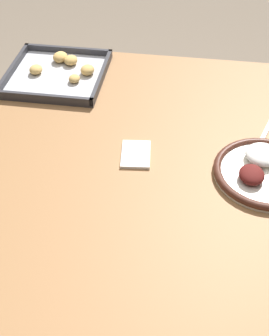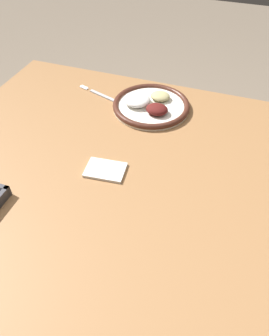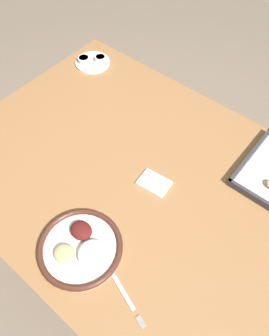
{
  "view_description": "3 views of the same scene",
  "coord_description": "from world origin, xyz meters",
  "px_view_note": "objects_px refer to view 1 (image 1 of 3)",
  "views": [
    {
      "loc": [
        -0.82,
        -0.13,
        1.57
      ],
      "look_at": [
        0.02,
        0.0,
        0.8
      ],
      "focal_mm": 50.0,
      "sensor_mm": 36.0,
      "label": 1
    },
    {
      "loc": [
        -0.18,
        0.59,
        1.41
      ],
      "look_at": [
        0.02,
        0.0,
        0.8
      ],
      "focal_mm": 35.0,
      "sensor_mm": 36.0,
      "label": 2
    },
    {
      "loc": [
        0.45,
        -0.51,
        1.74
      ],
      "look_at": [
        0.02,
        0.0,
        0.8
      ],
      "focal_mm": 35.0,
      "sensor_mm": 36.0,
      "label": 3
    }
  ],
  "objects_px": {
    "dinner_plate": "(265,171)",
    "napkin": "(136,154)",
    "fork": "(265,132)",
    "baking_tray": "(59,73)"
  },
  "relations": [
    {
      "from": "fork",
      "to": "baking_tray",
      "type": "bearing_deg",
      "value": 90.42
    },
    {
      "from": "dinner_plate",
      "to": "napkin",
      "type": "relative_size",
      "value": 2.29
    },
    {
      "from": "baking_tray",
      "to": "napkin",
      "type": "xyz_separation_m",
      "value": [
        -0.36,
        -0.31,
        -0.01
      ]
    },
    {
      "from": "fork",
      "to": "baking_tray",
      "type": "distance_m",
      "value": 0.69
    },
    {
      "from": "baking_tray",
      "to": "napkin",
      "type": "height_order",
      "value": "baking_tray"
    },
    {
      "from": "fork",
      "to": "napkin",
      "type": "height_order",
      "value": "napkin"
    },
    {
      "from": "dinner_plate",
      "to": "napkin",
      "type": "xyz_separation_m",
      "value": [
        0.03,
        0.33,
        -0.01
      ]
    },
    {
      "from": "dinner_plate",
      "to": "baking_tray",
      "type": "height_order",
      "value": "dinner_plate"
    },
    {
      "from": "dinner_plate",
      "to": "baking_tray",
      "type": "xyz_separation_m",
      "value": [
        0.39,
        0.64,
        -0.0
      ]
    },
    {
      "from": "fork",
      "to": "napkin",
      "type": "xyz_separation_m",
      "value": [
        -0.15,
        0.34,
        0.0
      ]
    }
  ]
}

